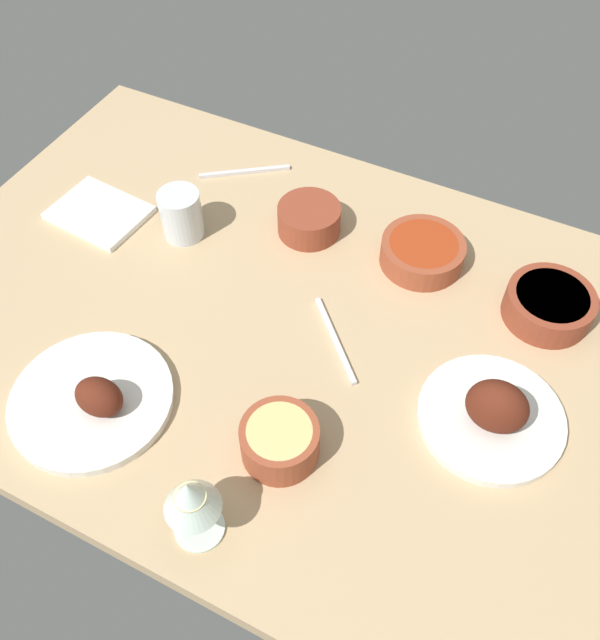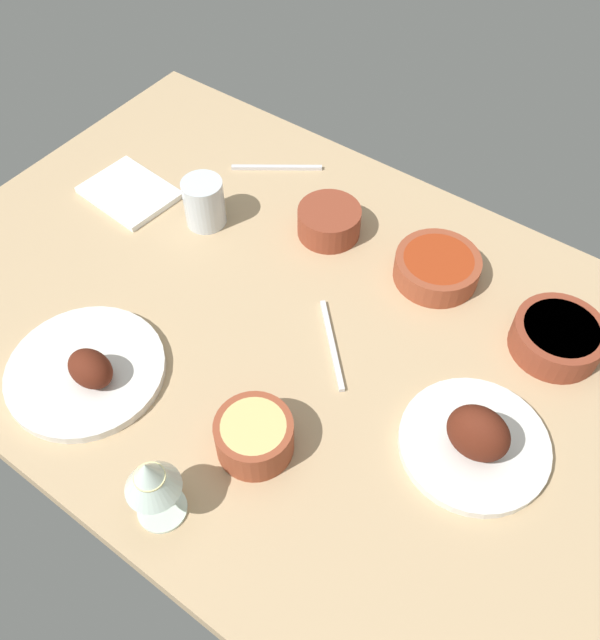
# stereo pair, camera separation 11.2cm
# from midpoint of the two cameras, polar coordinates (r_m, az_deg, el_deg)

# --- Properties ---
(dining_table) EXTENTS (1.40, 0.90, 0.04)m
(dining_table) POSITION_cam_midpoint_polar(r_m,az_deg,el_deg) (1.15, -2.78, -1.40)
(dining_table) COLOR tan
(dining_table) RESTS_ON ground
(plate_center_main) EXTENTS (0.22, 0.22, 0.11)m
(plate_center_main) POSITION_cam_midpoint_polar(r_m,az_deg,el_deg) (1.04, 13.06, -7.89)
(plate_center_main) COLOR silver
(plate_center_main) RESTS_ON dining_table
(plate_far_side) EXTENTS (0.25, 0.25, 0.07)m
(plate_far_side) POSITION_cam_midpoint_polar(r_m,az_deg,el_deg) (1.10, -19.92, -6.51)
(plate_far_side) COLOR silver
(plate_far_side) RESTS_ON dining_table
(bowl_potatoes) EXTENTS (0.12, 0.12, 0.06)m
(bowl_potatoes) POSITION_cam_midpoint_polar(r_m,az_deg,el_deg) (1.27, -1.78, 8.44)
(bowl_potatoes) COLOR brown
(bowl_potatoes) RESTS_ON dining_table
(bowl_pasta) EXTENTS (0.12, 0.12, 0.06)m
(bowl_pasta) POSITION_cam_midpoint_polar(r_m,az_deg,el_deg) (0.99, -5.03, -10.33)
(bowl_pasta) COLOR brown
(bowl_pasta) RESTS_ON dining_table
(bowl_soup) EXTENTS (0.15, 0.15, 0.05)m
(bowl_soup) POSITION_cam_midpoint_polar(r_m,az_deg,el_deg) (1.19, 17.80, 1.11)
(bowl_soup) COLOR brown
(bowl_soup) RESTS_ON dining_table
(bowl_sauce) EXTENTS (0.15, 0.15, 0.05)m
(bowl_sauce) POSITION_cam_midpoint_polar(r_m,az_deg,el_deg) (1.23, 7.74, 5.60)
(bowl_sauce) COLOR brown
(bowl_sauce) RESTS_ON dining_table
(wine_glass) EXTENTS (0.08, 0.08, 0.14)m
(wine_glass) POSITION_cam_midpoint_polar(r_m,az_deg,el_deg) (0.89, -12.91, -14.79)
(wine_glass) COLOR silver
(wine_glass) RESTS_ON dining_table
(water_tumbler) EXTENTS (0.08, 0.08, 0.09)m
(water_tumbler) POSITION_cam_midpoint_polar(r_m,az_deg,el_deg) (1.28, -12.52, 8.56)
(water_tumbler) COLOR silver
(water_tumbler) RESTS_ON dining_table
(folded_napkin) EXTENTS (0.19, 0.15, 0.01)m
(folded_napkin) POSITION_cam_midpoint_polar(r_m,az_deg,el_deg) (1.39, -18.88, 8.44)
(folded_napkin) COLOR white
(folded_napkin) RESTS_ON dining_table
(fork_loose) EXTENTS (0.16, 0.12, 0.01)m
(fork_loose) POSITION_cam_midpoint_polar(r_m,az_deg,el_deg) (1.42, -7.02, 12.22)
(fork_loose) COLOR silver
(fork_loose) RESTS_ON dining_table
(spoon_loose) EXTENTS (0.13, 0.14, 0.01)m
(spoon_loose) POSITION_cam_midpoint_polar(r_m,az_deg,el_deg) (1.12, 0.21, -1.71)
(spoon_loose) COLOR silver
(spoon_loose) RESTS_ON dining_table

